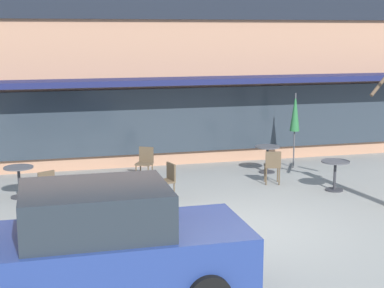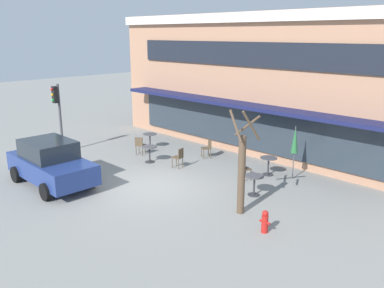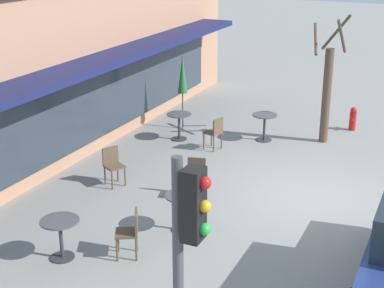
# 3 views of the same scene
# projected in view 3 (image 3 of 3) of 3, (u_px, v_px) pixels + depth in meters

# --- Properties ---
(ground_plane) EXTENTS (80.00, 80.00, 0.00)m
(ground_plane) POSITION_uv_depth(u_px,v_px,m) (312.00, 199.00, 12.94)
(ground_plane) COLOR gray
(cafe_table_near_wall) EXTENTS (0.70, 0.70, 0.76)m
(cafe_table_near_wall) POSITION_uv_depth(u_px,v_px,m) (179.00, 122.00, 16.52)
(cafe_table_near_wall) COLOR #333338
(cafe_table_near_wall) RESTS_ON ground
(cafe_table_streetside) EXTENTS (0.70, 0.70, 0.76)m
(cafe_table_streetside) POSITION_uv_depth(u_px,v_px,m) (264.00, 123.00, 16.45)
(cafe_table_streetside) COLOR #333338
(cafe_table_streetside) RESTS_ON ground
(cafe_table_by_tree) EXTENTS (0.70, 0.70, 0.76)m
(cafe_table_by_tree) POSITION_uv_depth(u_px,v_px,m) (183.00, 206.00, 11.42)
(cafe_table_by_tree) COLOR #333338
(cafe_table_by_tree) RESTS_ON ground
(cafe_table_mid_patio) EXTENTS (0.70, 0.70, 0.76)m
(cafe_table_mid_patio) POSITION_uv_depth(u_px,v_px,m) (61.00, 232.00, 10.43)
(cafe_table_mid_patio) COLOR #333338
(cafe_table_mid_patio) RESTS_ON ground
(patio_umbrella_green_folded) EXTENTS (0.28, 0.28, 2.20)m
(patio_umbrella_green_folded) POSITION_uv_depth(u_px,v_px,m) (183.00, 75.00, 17.10)
(patio_umbrella_green_folded) COLOR #4C4C51
(patio_umbrella_green_folded) RESTS_ON ground
(cafe_chair_0) EXTENTS (0.49, 0.49, 0.89)m
(cafe_chair_0) POSITION_uv_depth(u_px,v_px,m) (196.00, 175.00, 12.89)
(cafe_chair_0) COLOR brown
(cafe_chair_0) RESTS_ON ground
(cafe_chair_1) EXTENTS (0.54, 0.54, 0.89)m
(cafe_chair_1) POSITION_uv_depth(u_px,v_px,m) (131.00, 230.00, 10.49)
(cafe_chair_1) COLOR brown
(cafe_chair_1) RESTS_ON ground
(cafe_chair_2) EXTENTS (0.49, 0.49, 0.89)m
(cafe_chair_2) POSITION_uv_depth(u_px,v_px,m) (215.00, 131.00, 15.74)
(cafe_chair_2) COLOR brown
(cafe_chair_2) RESTS_ON ground
(cafe_chair_3) EXTENTS (0.54, 0.54, 0.89)m
(cafe_chair_3) POSITION_uv_depth(u_px,v_px,m) (113.00, 163.00, 13.54)
(cafe_chair_3) COLOR brown
(cafe_chair_3) RESTS_ON ground
(street_tree) EXTENTS (0.99, 1.00, 3.52)m
(street_tree) POSITION_uv_depth(u_px,v_px,m) (327.00, 89.00, 16.03)
(street_tree) COLOR brown
(street_tree) RESTS_ON ground
(traffic_light_pole) EXTENTS (0.26, 0.44, 3.40)m
(traffic_light_pole) POSITION_uv_depth(u_px,v_px,m) (186.00, 255.00, 6.26)
(traffic_light_pole) COLOR #47474C
(traffic_light_pole) RESTS_ON ground
(fire_hydrant) EXTENTS (0.36, 0.20, 0.71)m
(fire_hydrant) POSITION_uv_depth(u_px,v_px,m) (353.00, 119.00, 17.37)
(fire_hydrant) COLOR red
(fire_hydrant) RESTS_ON ground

